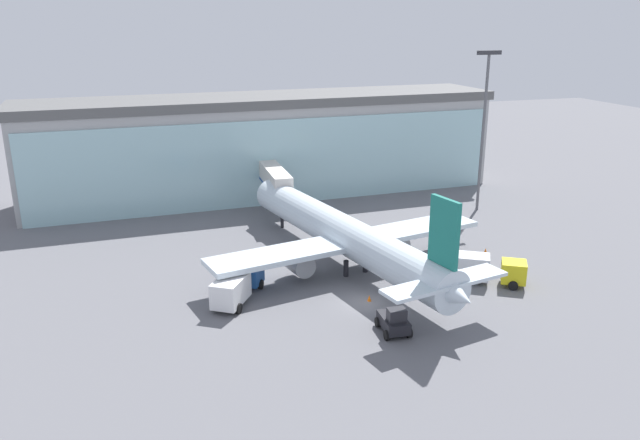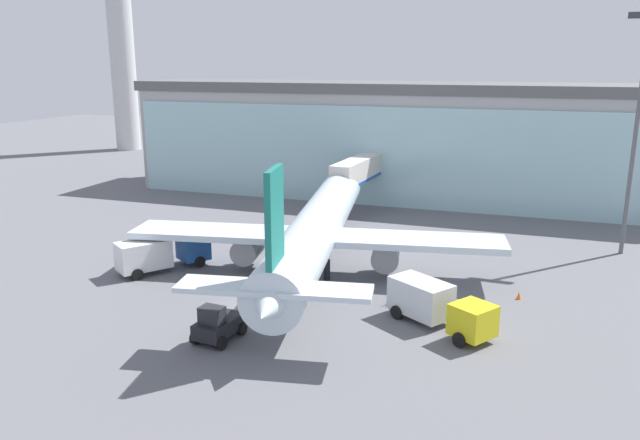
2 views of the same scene
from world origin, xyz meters
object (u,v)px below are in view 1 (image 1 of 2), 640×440
Objects in this scene: baggage_cart at (448,269)px; catering_truck at (237,285)px; airplane at (345,235)px; fuel_truck at (482,268)px; pushback_tug at (394,321)px; safety_cone_nose at (369,298)px; apron_light_mast at (484,119)px; jet_bridge at (273,177)px; safety_cone_wingtip at (486,251)px.

catering_truck is at bearing 146.10° from baggage_cart.
fuel_truck is (10.95, -7.47, -1.92)m from airplane.
airplane reaches higher than catering_truck.
pushback_tug is 6.03m from safety_cone_nose.
apron_light_mast reaches higher than catering_truck.
pushback_tug is 6.04× the size of safety_cone_nose.
pushback_tug is at bearing -175.34° from jet_bridge.
airplane is 12.60m from catering_truck.
pushback_tug is at bearing 164.32° from airplane.
jet_bridge is 0.36× the size of airplane.
catering_truck is (-11.62, -4.49, -1.92)m from airplane.
baggage_cart reaches higher than safety_cone_wingtip.
catering_truck is at bearing -172.24° from safety_cone_wingtip.
fuel_truck is 11.63m from safety_cone_nose.
pushback_tug is (-24.06, -27.70, -10.82)m from apron_light_mast.
pushback_tug is at bearing -130.98° from apron_light_mast.
catering_truck is at bearing 52.24° from pushback_tug.
safety_cone_wingtip is (18.08, -20.73, -4.47)m from jet_bridge.
apron_light_mast reaches higher than airplane.
catering_truck is 11.66m from safety_cone_nose.
baggage_cart is (-2.02, 2.77, -0.97)m from fuel_truck.
baggage_cart is at bearing -153.10° from jet_bridge.
fuel_truck is 3.56m from baggage_cart.
apron_light_mast is at bearing -36.84° from pushback_tug.
safety_cone_nose is at bearing 1.09° from pushback_tug.
safety_cone_nose is at bearing -155.62° from safety_cone_wingtip.
safety_cone_nose is at bearing 166.37° from baggage_cart.
apron_light_mast reaches higher than fuel_truck.
apron_light_mast is 26.45m from fuel_truck.
jet_bridge is 34.28m from pushback_tug.
pushback_tug is (10.70, -9.60, -0.49)m from catering_truck.
fuel_truck is at bearing -56.70° from pushback_tug.
fuel_truck is at bearing -151.86° from jet_bridge.
baggage_cart is 0.97× the size of pushback_tug.
pushback_tug reaches higher than safety_cone_wingtip.
safety_cone_nose is at bearing -137.55° from apron_light_mast.
pushback_tug is (1.61, -34.03, -3.78)m from jet_bridge.
safety_cone_wingtip is at bearing 24.38° from safety_cone_nose.
safety_cone_wingtip is (-7.59, -14.40, -11.52)m from apron_light_mast.
apron_light_mast is at bearing 42.45° from safety_cone_nose.
safety_cone_wingtip is at bearing -46.94° from pushback_tug.
safety_cone_nose is (0.32, 5.98, -0.70)m from pushback_tug.
apron_light_mast is at bearing 18.88° from baggage_cart.
jet_bridge is 1.80× the size of fuel_truck.
baggage_cart is at bearing 19.68° from safety_cone_nose.
safety_cone_nose is (11.02, -3.62, -1.19)m from catering_truck.
catering_truck is at bearing 161.81° from safety_cone_nose.
apron_light_mast is 2.74× the size of catering_truck.
apron_light_mast is at bearing 62.21° from safety_cone_wingtip.
apron_light_mast is at bearing -71.49° from airplane.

